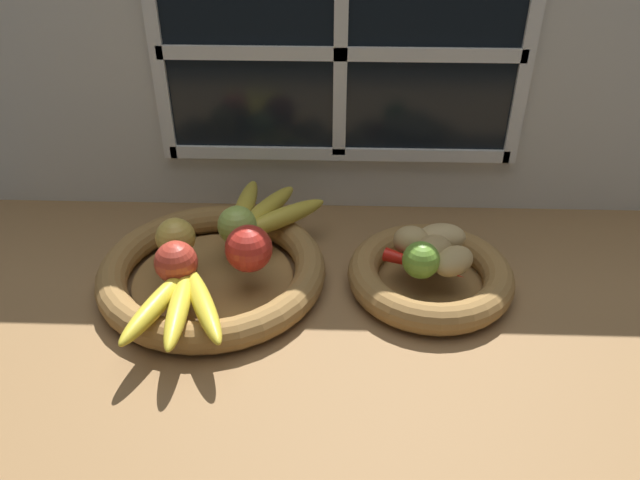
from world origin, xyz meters
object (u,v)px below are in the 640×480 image
(potato_large, at_px, (432,251))
(potato_small, at_px, (453,263))
(apple_green_back, at_px, (236,225))
(lime_near, at_px, (420,260))
(apple_red_right, at_px, (248,250))
(potato_oblong, at_px, (411,241))
(fruit_bowl_left, at_px, (212,272))
(apple_golden_left, at_px, (175,237))
(potato_back, at_px, (440,238))
(chili_pepper, at_px, (423,265))
(banana_bunch_front, at_px, (179,303))
(fruit_bowl_right, at_px, (429,276))
(banana_bunch_back, at_px, (261,213))
(apple_red_front, at_px, (175,262))

(potato_large, relative_size, potato_small, 0.90)
(apple_green_back, bearing_deg, lime_near, -15.88)
(apple_green_back, height_order, apple_red_right, apple_red_right)
(apple_red_right, height_order, potato_oblong, apple_red_right)
(apple_red_right, distance_m, lime_near, 0.27)
(fruit_bowl_left, distance_m, lime_near, 0.34)
(apple_golden_left, relative_size, potato_back, 0.79)
(fruit_bowl_left, relative_size, potato_oblong, 6.23)
(potato_back, relative_size, chili_pepper, 0.62)
(potato_large, bearing_deg, apple_golden_left, 178.45)
(banana_bunch_front, distance_m, lime_near, 0.37)
(potato_back, bearing_deg, fruit_bowl_right, -114.44)
(apple_green_back, xyz_separation_m, banana_bunch_front, (-0.06, -0.18, -0.02))
(apple_red_right, bearing_deg, potato_oblong, 11.75)
(banana_bunch_back, bearing_deg, potato_back, -14.32)
(potato_small, bearing_deg, potato_back, 98.97)
(apple_green_back, bearing_deg, potato_small, -12.67)
(apple_golden_left, bearing_deg, potato_oblong, 2.07)
(apple_green_back, bearing_deg, potato_back, -1.75)
(banana_bunch_front, distance_m, chili_pepper, 0.38)
(apple_red_front, height_order, potato_back, apple_red_front)
(apple_red_right, bearing_deg, fruit_bowl_left, 156.86)
(potato_oblong, bearing_deg, potato_back, 15.95)
(fruit_bowl_left, xyz_separation_m, apple_green_back, (0.04, 0.05, 0.06))
(fruit_bowl_left, relative_size, fruit_bowl_right, 1.38)
(potato_small, height_order, potato_back, potato_back)
(fruit_bowl_right, xyz_separation_m, apple_red_front, (-0.40, -0.06, 0.06))
(potato_oblong, distance_m, lime_near, 0.06)
(fruit_bowl_left, relative_size, potato_small, 5.05)
(apple_red_front, distance_m, banana_bunch_back, 0.21)
(banana_bunch_front, xyz_separation_m, banana_bunch_back, (0.09, 0.25, 0.00))
(apple_red_front, height_order, potato_oblong, apple_red_front)
(fruit_bowl_right, distance_m, potato_oblong, 0.07)
(fruit_bowl_right, distance_m, chili_pepper, 0.05)
(apple_golden_left, xyz_separation_m, potato_back, (0.43, 0.03, -0.01))
(potato_back, distance_m, lime_near, 0.09)
(banana_bunch_back, bearing_deg, banana_bunch_front, -109.97)
(apple_red_front, relative_size, potato_small, 0.90)
(apple_red_front, relative_size, chili_pepper, 0.50)
(fruit_bowl_left, height_order, banana_bunch_back, banana_bunch_back)
(fruit_bowl_right, xyz_separation_m, potato_small, (0.03, -0.03, 0.05))
(apple_red_right, bearing_deg, banana_bunch_front, -129.79)
(apple_red_right, distance_m, apple_red_front, 0.11)
(fruit_bowl_left, height_order, potato_back, potato_back)
(fruit_bowl_left, relative_size, banana_bunch_front, 1.89)
(potato_large, height_order, potato_small, potato_large)
(potato_back, bearing_deg, potato_large, -114.44)
(banana_bunch_back, bearing_deg, apple_red_front, -122.44)
(chili_pepper, bearing_deg, banana_bunch_front, -136.59)
(banana_bunch_front, height_order, lime_near, lime_near)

